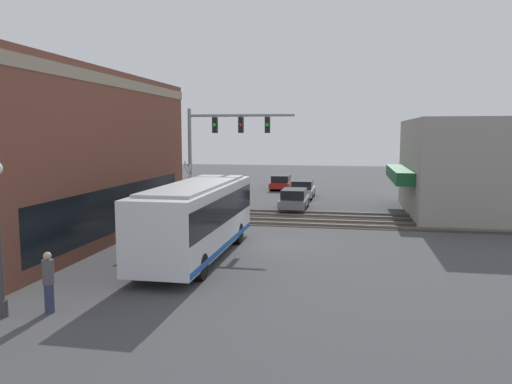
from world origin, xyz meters
The scene contains 13 objects.
ground_plane centered at (0.00, 0.00, 0.00)m, with size 120.00×120.00×0.00m, color #424244.
brick_building centered at (-0.55, 13.21, 4.18)m, with size 18.68×11.49×8.36m.
shop_building centered at (11.63, -11.41, 3.13)m, with size 12.46×9.09×6.28m.
city_bus centered at (-2.95, 2.80, 1.78)m, with size 10.21×2.59×3.23m.
traffic_signal_gantry centered at (4.51, 3.75, 4.96)m, with size 0.42×6.20×6.77m.
crossing_signal centered at (4.09, 5.54, 2.30)m, with size 1.41×1.18×3.81m.
rail_track_near centered at (6.00, 0.00, 0.03)m, with size 2.60×60.00×0.15m.
rail_track_far centered at (9.20, 0.00, 0.03)m, with size 2.60×60.00×0.15m.
parked_car_grey centered at (11.45, 0.20, 0.68)m, with size 4.39×1.82×1.46m.
parked_car_silver centered at (17.90, 0.20, 0.68)m, with size 4.37×1.82×1.47m.
parked_car_red centered at (23.68, 2.80, 0.64)m, with size 4.23×1.82×1.38m.
pedestrian_at_crossing centered at (4.92, 4.68, 0.94)m, with size 0.34×0.34×1.83m.
pedestrian_by_lamp centered at (-10.30, 5.15, 0.96)m, with size 0.34×0.34×1.86m.
Camera 1 is at (-23.36, -3.62, 5.36)m, focal length 35.00 mm.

